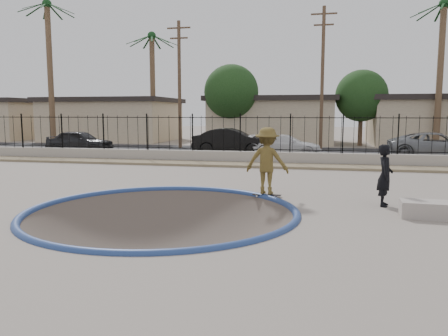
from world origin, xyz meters
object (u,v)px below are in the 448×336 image
Objects in this scene: skateboard at (267,195)px; car_b at (232,141)px; videographer at (385,175)px; car_d at (437,145)px; car_a at (80,141)px; skater at (267,164)px; concrete_ledge at (436,210)px; car_c at (286,145)px.

skateboard is 0.18× the size of car_b.
videographer is 0.33× the size of car_d.
car_b is at bearing -83.89° from car_a.
skater is 1.25× the size of concrete_ledge.
videographer is at bearing -163.30° from car_c.
car_d is (7.89, 13.04, 0.69)m from skateboard.
skater is 3.34m from videographer.
car_b reaches higher than skateboard.
car_c is at bearing 92.76° from car_d.
car_c reaches higher than concrete_ledge.
car_d is (8.30, 0.05, 0.10)m from car_c.
videographer is at bearing -154.21° from car_b.
skater is at bearing 151.20° from car_d.
car_d is (3.59, 14.85, 0.55)m from concrete_ledge.
videographer is 0.36× the size of car_b.
car_a is 9.66m from car_b.
car_a is 12.89m from car_c.
concrete_ledge is (4.30, -1.82, -0.80)m from skater.
car_d reaches higher than car_c.
car_c is (3.26, -0.11, -0.17)m from car_b.
skateboard is at bearing 157.11° from concrete_ledge.
car_c is (-3.68, 13.61, -0.19)m from videographer.
concrete_ledge is 0.38× the size of car_c.
concrete_ledge is 22.38m from car_a.
concrete_ledge is at bearing -18.40° from skateboard.
skateboard is 13.00m from car_c.
car_d is (11.56, -0.05, -0.06)m from car_b.
skater reaches higher than car_b.
videographer reaches higher than skateboard.
car_d is at bearing -114.48° from skater.
car_b is 3.26m from car_c.
car_d reaches higher than skateboard.
car_c is at bearing 107.65° from concrete_ledge.
skateboard is at bearing -176.64° from car_c.
car_d is at bearing 76.42° from concrete_ledge.
concrete_ledge is (1.03, -1.19, -0.64)m from videographer.
car_d is (4.62, 13.67, -0.09)m from videographer.
car_b is at bearing 89.67° from car_c.
concrete_ledge is 15.29m from car_d.
car_a reaches higher than car_c.
videographer is 14.10m from car_c.
videographer reaches higher than car_d.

